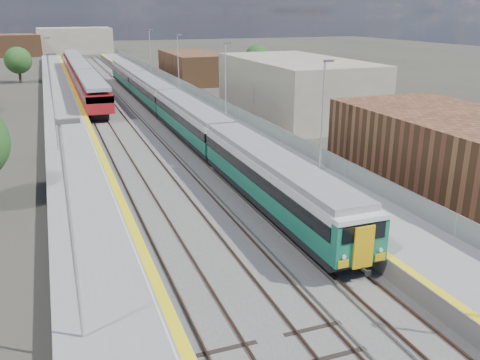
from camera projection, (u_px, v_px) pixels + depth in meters
ground at (149, 116)px, 58.20m from camera, size 320.00×320.00×0.00m
ballast_bed at (126, 114)px, 59.66m from camera, size 10.50×155.00×0.06m
tracks at (129, 110)px, 61.33m from camera, size 8.96×160.00×0.17m
platform_right at (188, 105)px, 62.00m from camera, size 4.70×155.00×8.52m
platform_left at (65, 113)px, 57.24m from camera, size 4.30×155.00×8.52m
buildings at (8, 14)px, 127.51m from camera, size 72.00×185.50×40.00m
green_train at (168, 103)px, 54.75m from camera, size 2.67×74.40×2.94m
red_train at (80, 73)px, 79.74m from camera, size 2.94×59.52×3.71m
tree_c at (18, 60)px, 83.96m from camera, size 4.37×4.37×5.93m
tree_d at (257, 59)px, 84.92m from camera, size 4.57×4.57×6.19m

